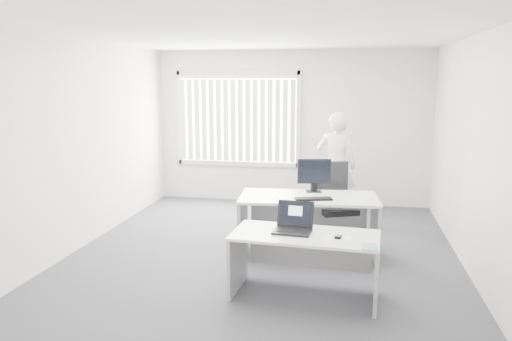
% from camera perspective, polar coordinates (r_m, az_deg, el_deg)
% --- Properties ---
extents(ground, '(6.00, 6.00, 0.00)m').
position_cam_1_polar(ground, '(6.59, 0.72, -9.79)').
color(ground, '#4E4E55').
rests_on(ground, ground).
extents(wall_back, '(5.00, 0.02, 2.80)m').
position_cam_1_polar(wall_back, '(9.20, 4.04, 4.91)').
color(wall_back, silver).
rests_on(wall_back, ground).
extents(wall_front, '(5.00, 0.02, 2.80)m').
position_cam_1_polar(wall_front, '(3.39, -8.21, -4.61)').
color(wall_front, silver).
rests_on(wall_front, ground).
extents(wall_left, '(0.02, 6.00, 2.80)m').
position_cam_1_polar(wall_left, '(7.12, -19.51, 2.75)').
color(wall_left, silver).
rests_on(wall_left, ground).
extents(wall_right, '(0.02, 6.00, 2.80)m').
position_cam_1_polar(wall_right, '(6.31, 23.70, 1.57)').
color(wall_right, silver).
rests_on(wall_right, ground).
extents(ceiling, '(5.00, 6.00, 0.02)m').
position_cam_1_polar(ceiling, '(6.21, 0.78, 15.27)').
color(ceiling, silver).
rests_on(ceiling, wall_back).
extents(window, '(2.32, 0.06, 1.76)m').
position_cam_1_polar(window, '(9.31, -2.13, 5.92)').
color(window, silver).
rests_on(window, wall_back).
extents(blinds, '(2.20, 0.10, 1.50)m').
position_cam_1_polar(blinds, '(9.26, -2.22, 5.71)').
color(blinds, white).
rests_on(blinds, wall_back).
extents(desk_near, '(1.56, 0.81, 0.69)m').
position_cam_1_polar(desk_near, '(5.30, 5.61, -9.23)').
color(desk_near, silver).
rests_on(desk_near, ground).
extents(desk_far, '(1.81, 0.96, 0.80)m').
position_cam_1_polar(desk_far, '(6.47, 6.00, -4.87)').
color(desk_far, silver).
rests_on(desk_far, ground).
extents(office_chair, '(0.84, 0.84, 1.13)m').
position_cam_1_polar(office_chair, '(7.11, 8.98, -5.42)').
color(office_chair, black).
rests_on(office_chair, ground).
extents(person, '(0.69, 0.50, 1.76)m').
position_cam_1_polar(person, '(8.23, 9.14, 0.52)').
color(person, silver).
rests_on(person, ground).
extents(laptop, '(0.42, 0.38, 0.30)m').
position_cam_1_polar(laptop, '(5.22, 4.17, -5.51)').
color(laptop, black).
rests_on(laptop, desk_near).
extents(paper_sheet, '(0.29, 0.22, 0.00)m').
position_cam_1_polar(paper_sheet, '(5.15, 9.42, -7.64)').
color(paper_sheet, white).
rests_on(paper_sheet, desk_near).
extents(mouse, '(0.07, 0.11, 0.04)m').
position_cam_1_polar(mouse, '(5.15, 9.36, -7.40)').
color(mouse, '#BDBDBF').
rests_on(mouse, paper_sheet).
extents(booklet, '(0.16, 0.21, 0.01)m').
position_cam_1_polar(booklet, '(4.94, 12.79, -8.47)').
color(booklet, white).
rests_on(booklet, desk_near).
extents(keyboard, '(0.48, 0.26, 0.02)m').
position_cam_1_polar(keyboard, '(6.24, 6.59, -3.25)').
color(keyboard, black).
rests_on(keyboard, desk_far).
extents(monitor, '(0.46, 0.20, 0.44)m').
position_cam_1_polar(monitor, '(6.64, 6.66, -0.56)').
color(monitor, black).
rests_on(monitor, desk_far).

